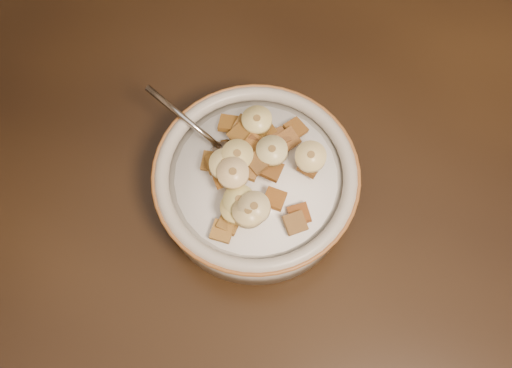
% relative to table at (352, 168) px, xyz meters
% --- Properties ---
extents(floor, '(4.00, 4.50, 0.10)m').
position_rel_table_xyz_m(floor, '(0.00, 0.00, -0.78)').
color(floor, '#422816').
rests_on(floor, ground).
extents(table, '(1.41, 0.92, 0.04)m').
position_rel_table_xyz_m(table, '(0.00, 0.00, 0.00)').
color(table, black).
rests_on(table, floor).
extents(cereal_bowl, '(0.20, 0.20, 0.05)m').
position_rel_table_xyz_m(cereal_bowl, '(-0.08, -0.08, 0.04)').
color(cereal_bowl, '#B1A998').
rests_on(cereal_bowl, table).
extents(milk, '(0.17, 0.17, 0.00)m').
position_rel_table_xyz_m(milk, '(-0.08, -0.08, 0.07)').
color(milk, white).
rests_on(milk, cereal_bowl).
extents(spoon, '(0.06, 0.05, 0.01)m').
position_rel_table_xyz_m(spoon, '(-0.11, -0.08, 0.07)').
color(spoon, '#9E9E9E').
rests_on(spoon, cereal_bowl).
extents(cereal_square_0, '(0.03, 0.03, 0.01)m').
position_rel_table_xyz_m(cereal_square_0, '(-0.11, -0.04, 0.08)').
color(cereal_square_0, '#97591D').
rests_on(cereal_square_0, milk).
extents(cereal_square_1, '(0.03, 0.03, 0.01)m').
position_rel_table_xyz_m(cereal_square_1, '(-0.12, -0.05, 0.08)').
color(cereal_square_1, brown).
rests_on(cereal_square_1, milk).
extents(cereal_square_2, '(0.03, 0.03, 0.01)m').
position_rel_table_xyz_m(cereal_square_2, '(-0.10, -0.06, 0.09)').
color(cereal_square_2, brown).
rests_on(cereal_square_2, milk).
extents(cereal_square_3, '(0.02, 0.02, 0.01)m').
position_rel_table_xyz_m(cereal_square_3, '(-0.04, -0.05, 0.08)').
color(cereal_square_3, brown).
rests_on(cereal_square_3, milk).
extents(cereal_square_4, '(0.02, 0.02, 0.01)m').
position_rel_table_xyz_m(cereal_square_4, '(-0.09, -0.15, 0.08)').
color(cereal_square_4, olive).
rests_on(cereal_square_4, milk).
extents(cereal_square_5, '(0.03, 0.03, 0.01)m').
position_rel_table_xyz_m(cereal_square_5, '(-0.07, -0.04, 0.08)').
color(cereal_square_5, '#955B26').
rests_on(cereal_square_5, milk).
extents(cereal_square_6, '(0.02, 0.02, 0.01)m').
position_rel_table_xyz_m(cereal_square_6, '(-0.05, -0.10, 0.08)').
color(cereal_square_6, '#9D5922').
rests_on(cereal_square_6, milk).
extents(cereal_square_7, '(0.03, 0.03, 0.01)m').
position_rel_table_xyz_m(cereal_square_7, '(-0.07, -0.02, 0.08)').
color(cereal_square_7, brown).
rests_on(cereal_square_7, milk).
extents(cereal_square_8, '(0.02, 0.03, 0.01)m').
position_rel_table_xyz_m(cereal_square_8, '(-0.13, -0.04, 0.08)').
color(cereal_square_8, brown).
rests_on(cereal_square_8, milk).
extents(cereal_square_9, '(0.03, 0.03, 0.01)m').
position_rel_table_xyz_m(cereal_square_9, '(-0.03, -0.11, 0.07)').
color(cereal_square_9, '#97521E').
rests_on(cereal_square_9, milk).
extents(cereal_square_10, '(0.03, 0.03, 0.01)m').
position_rel_table_xyz_m(cereal_square_10, '(-0.08, -0.04, 0.08)').
color(cereal_square_10, brown).
rests_on(cereal_square_10, milk).
extents(cereal_square_11, '(0.03, 0.03, 0.01)m').
position_rel_table_xyz_m(cereal_square_11, '(-0.12, -0.09, 0.08)').
color(cereal_square_11, '#986220').
rests_on(cereal_square_11, milk).
extents(cereal_square_12, '(0.02, 0.02, 0.01)m').
position_rel_table_xyz_m(cereal_square_12, '(-0.10, -0.05, 0.08)').
color(cereal_square_12, brown).
rests_on(cereal_square_12, milk).
extents(cereal_square_13, '(0.02, 0.02, 0.01)m').
position_rel_table_xyz_m(cereal_square_13, '(-0.07, -0.08, 0.09)').
color(cereal_square_13, brown).
rests_on(cereal_square_13, milk).
extents(cereal_square_14, '(0.02, 0.02, 0.01)m').
position_rel_table_xyz_m(cereal_square_14, '(-0.10, -0.06, 0.09)').
color(cereal_square_14, '#9B612A').
rests_on(cereal_square_14, milk).
extents(cereal_square_15, '(0.03, 0.03, 0.01)m').
position_rel_table_xyz_m(cereal_square_15, '(-0.10, -0.04, 0.08)').
color(cereal_square_15, brown).
rests_on(cereal_square_15, milk).
extents(cereal_square_16, '(0.03, 0.03, 0.01)m').
position_rel_table_xyz_m(cereal_square_16, '(-0.08, -0.08, 0.10)').
color(cereal_square_16, brown).
rests_on(cereal_square_16, milk).
extents(cereal_square_17, '(0.02, 0.02, 0.01)m').
position_rel_table_xyz_m(cereal_square_17, '(-0.12, -0.04, 0.08)').
color(cereal_square_17, brown).
rests_on(cereal_square_17, milk).
extents(cereal_square_18, '(0.02, 0.02, 0.01)m').
position_rel_table_xyz_m(cereal_square_18, '(-0.09, -0.09, 0.09)').
color(cereal_square_18, '#99612D').
rests_on(cereal_square_18, milk).
extents(cereal_square_19, '(0.03, 0.03, 0.01)m').
position_rel_table_xyz_m(cereal_square_19, '(-0.11, -0.09, 0.08)').
color(cereal_square_19, '#9D5929').
rests_on(cereal_square_19, milk).
extents(cereal_square_20, '(0.02, 0.03, 0.01)m').
position_rel_table_xyz_m(cereal_square_20, '(-0.13, -0.09, 0.08)').
color(cereal_square_20, olive).
rests_on(cereal_square_20, milk).
extents(cereal_square_21, '(0.03, 0.03, 0.01)m').
position_rel_table_xyz_m(cereal_square_21, '(-0.11, -0.10, 0.09)').
color(cereal_square_21, brown).
rests_on(cereal_square_21, milk).
extents(cereal_square_22, '(0.02, 0.02, 0.01)m').
position_rel_table_xyz_m(cereal_square_22, '(-0.09, -0.14, 0.08)').
color(cereal_square_22, olive).
rests_on(cereal_square_22, milk).
extents(cereal_square_23, '(0.03, 0.03, 0.01)m').
position_rel_table_xyz_m(cereal_square_23, '(-0.03, -0.12, 0.08)').
color(cereal_square_23, brown).
rests_on(cereal_square_23, milk).
extents(banana_slice_0, '(0.04, 0.04, 0.01)m').
position_rel_table_xyz_m(banana_slice_0, '(-0.08, -0.12, 0.09)').
color(banana_slice_0, '#DECF78').
rests_on(banana_slice_0, milk).
extents(banana_slice_1, '(0.04, 0.04, 0.01)m').
position_rel_table_xyz_m(banana_slice_1, '(-0.11, -0.04, 0.09)').
color(banana_slice_1, '#E6D681').
rests_on(banana_slice_1, milk).
extents(banana_slice_2, '(0.03, 0.03, 0.02)m').
position_rel_table_xyz_m(banana_slice_2, '(-0.07, -0.13, 0.09)').
color(banana_slice_2, '#E7CF7C').
rests_on(banana_slice_2, milk).
extents(banana_slice_3, '(0.04, 0.04, 0.01)m').
position_rel_table_xyz_m(banana_slice_3, '(-0.08, -0.06, 0.10)').
color(banana_slice_3, '#FDEFAA').
rests_on(banana_slice_3, milk).
extents(banana_slice_4, '(0.04, 0.04, 0.01)m').
position_rel_table_xyz_m(banana_slice_4, '(-0.11, -0.10, 0.10)').
color(banana_slice_4, '#FFF3A0').
rests_on(banana_slice_4, milk).
extents(banana_slice_5, '(0.04, 0.04, 0.02)m').
position_rel_table_xyz_m(banana_slice_5, '(-0.04, -0.05, 0.09)').
color(banana_slice_5, '#EBDC91').
rests_on(banana_slice_5, milk).
extents(banana_slice_6, '(0.04, 0.04, 0.01)m').
position_rel_table_xyz_m(banana_slice_6, '(-0.10, -0.08, 0.10)').
color(banana_slice_6, '#FCDE8A').
rests_on(banana_slice_6, milk).
extents(banana_slice_7, '(0.04, 0.04, 0.01)m').
position_rel_table_xyz_m(banana_slice_7, '(-0.10, -0.10, 0.10)').
color(banana_slice_7, beige).
rests_on(banana_slice_7, milk).
extents(banana_slice_8, '(0.04, 0.04, 0.01)m').
position_rel_table_xyz_m(banana_slice_8, '(-0.07, -0.12, 0.10)').
color(banana_slice_8, '#FAEC9E').
rests_on(banana_slice_8, milk).
extents(banana_slice_9, '(0.04, 0.04, 0.01)m').
position_rel_table_xyz_m(banana_slice_9, '(-0.08, -0.13, 0.09)').
color(banana_slice_9, '#F0D681').
rests_on(banana_slice_9, milk).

